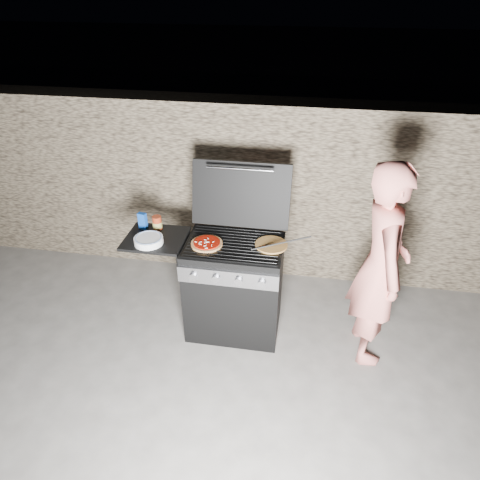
% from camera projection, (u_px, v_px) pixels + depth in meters
% --- Properties ---
extents(ground, '(50.00, 50.00, 0.00)m').
position_uv_depth(ground, '(235.00, 326.00, 3.97)').
color(ground, '#56524E').
extents(stone_wall, '(8.00, 0.35, 1.80)m').
position_uv_depth(stone_wall, '(252.00, 189.00, 4.36)').
color(stone_wall, '#827259').
rests_on(stone_wall, ground).
extents(gas_grill, '(1.34, 0.79, 0.91)m').
position_uv_depth(gas_grill, '(206.00, 284.00, 3.76)').
color(gas_grill, black).
rests_on(gas_grill, ground).
extents(pizza_topped, '(0.32, 0.32, 0.03)m').
position_uv_depth(pizza_topped, '(207.00, 243.00, 3.46)').
color(pizza_topped, '#A87639').
rests_on(pizza_topped, gas_grill).
extents(pizza_plain, '(0.31, 0.31, 0.01)m').
position_uv_depth(pizza_plain, '(271.00, 245.00, 3.46)').
color(pizza_plain, gold).
rests_on(pizza_plain, gas_grill).
extents(sauce_jar, '(0.08, 0.08, 0.12)m').
position_uv_depth(sauce_jar, '(157.00, 223.00, 3.67)').
color(sauce_jar, maroon).
rests_on(sauce_jar, gas_grill).
extents(blue_carton, '(0.08, 0.05, 0.15)m').
position_uv_depth(blue_carton, '(143.00, 221.00, 3.66)').
color(blue_carton, '#0E3E9A').
rests_on(blue_carton, gas_grill).
extents(plate_stack, '(0.26, 0.26, 0.05)m').
position_uv_depth(plate_stack, '(149.00, 240.00, 3.49)').
color(plate_stack, white).
rests_on(plate_stack, gas_grill).
extents(person, '(0.47, 0.67, 1.73)m').
position_uv_depth(person, '(380.00, 266.00, 3.29)').
color(person, '#EA7F73').
rests_on(person, ground).
extents(tongs, '(0.47, 0.16, 0.10)m').
position_uv_depth(tongs, '(281.00, 243.00, 3.40)').
color(tongs, black).
rests_on(tongs, gas_grill).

